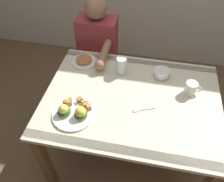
# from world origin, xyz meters

# --- Properties ---
(ground_plane) EXTENTS (6.00, 6.00, 0.00)m
(ground_plane) POSITION_xyz_m (0.00, 0.00, 0.00)
(ground_plane) COLOR brown
(dining_table) EXTENTS (1.20, 0.90, 0.74)m
(dining_table) POSITION_xyz_m (0.00, 0.00, 0.63)
(dining_table) COLOR beige
(dining_table) RESTS_ON ground_plane
(eggs_benedict_plate) EXTENTS (0.27, 0.27, 0.09)m
(eggs_benedict_plate) POSITION_xyz_m (-0.34, -0.21, 0.77)
(eggs_benedict_plate) COLOR white
(eggs_benedict_plate) RESTS_ON dining_table
(fruit_bowl) EXTENTS (0.12, 0.12, 0.05)m
(fruit_bowl) POSITION_xyz_m (0.19, 0.26, 0.77)
(fruit_bowl) COLOR white
(fruit_bowl) RESTS_ON dining_table
(coffee_mug) EXTENTS (0.11, 0.08, 0.09)m
(coffee_mug) POSITION_xyz_m (0.39, 0.12, 0.79)
(coffee_mug) COLOR white
(coffee_mug) RESTS_ON dining_table
(fork) EXTENTS (0.15, 0.07, 0.00)m
(fork) POSITION_xyz_m (0.08, -0.09, 0.74)
(fork) COLOR silver
(fork) RESTS_ON dining_table
(water_glass_near) EXTENTS (0.08, 0.08, 0.13)m
(water_glass_near) POSITION_xyz_m (-0.12, 0.24, 0.80)
(water_glass_near) COLOR silver
(water_glass_near) RESTS_ON dining_table
(side_plate) EXTENTS (0.20, 0.20, 0.04)m
(side_plate) POSITION_xyz_m (-0.43, 0.30, 0.75)
(side_plate) COLOR white
(side_plate) RESTS_ON dining_table
(diner_person) EXTENTS (0.34, 0.54, 1.14)m
(diner_person) POSITION_xyz_m (-0.39, 0.60, 0.65)
(diner_person) COLOR #33333D
(diner_person) RESTS_ON ground_plane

